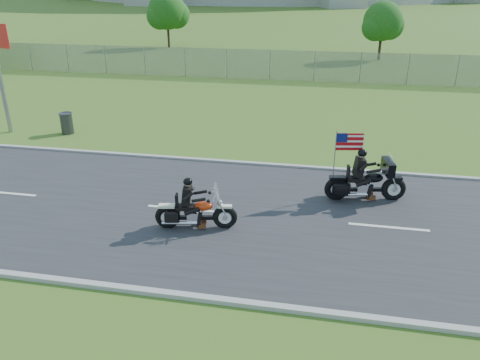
# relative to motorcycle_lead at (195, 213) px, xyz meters

# --- Properties ---
(ground) EXTENTS (420.00, 420.00, 0.00)m
(ground) POSITION_rel_motorcycle_lead_xyz_m (1.32, 1.01, -0.49)
(ground) COLOR #3B571B
(ground) RESTS_ON ground
(road) EXTENTS (120.00, 8.00, 0.04)m
(road) POSITION_rel_motorcycle_lead_xyz_m (1.32, 1.01, -0.47)
(road) COLOR #28282B
(road) RESTS_ON ground
(curb_north) EXTENTS (120.00, 0.18, 0.12)m
(curb_north) POSITION_rel_motorcycle_lead_xyz_m (1.32, 5.06, -0.44)
(curb_north) COLOR #9E9B93
(curb_north) RESTS_ON ground
(curb_south) EXTENTS (120.00, 0.18, 0.12)m
(curb_south) POSITION_rel_motorcycle_lead_xyz_m (1.32, -3.04, -0.44)
(curb_south) COLOR #9E9B93
(curb_south) RESTS_ON ground
(fence) EXTENTS (60.00, 0.03, 2.00)m
(fence) POSITION_rel_motorcycle_lead_xyz_m (-3.68, 21.01, 0.51)
(fence) COLOR gray
(fence) RESTS_ON ground
(tree_fence_near) EXTENTS (3.52, 3.28, 4.75)m
(tree_fence_near) POSITION_rel_motorcycle_lead_xyz_m (7.36, 31.04, 2.48)
(tree_fence_near) COLOR #382316
(tree_fence_near) RESTS_ON ground
(tree_fence_mid) EXTENTS (3.96, 3.69, 5.30)m
(tree_fence_mid) POSITION_rel_motorcycle_lead_xyz_m (-12.63, 35.05, 2.81)
(tree_fence_mid) COLOR #382316
(tree_fence_mid) RESTS_ON ground
(motorcycle_lead) EXTENTS (2.28, 0.82, 1.54)m
(motorcycle_lead) POSITION_rel_motorcycle_lead_xyz_m (0.00, 0.00, 0.00)
(motorcycle_lead) COLOR black
(motorcycle_lead) RESTS_ON ground
(motorcycle_follow) EXTENTS (2.54, 1.00, 2.13)m
(motorcycle_follow) POSITION_rel_motorcycle_lead_xyz_m (4.72, 2.74, 0.09)
(motorcycle_follow) COLOR black
(motorcycle_follow) RESTS_ON ground
(trash_can) EXTENTS (0.64, 0.64, 0.92)m
(trash_can) POSITION_rel_motorcycle_lead_xyz_m (-8.01, 7.30, -0.03)
(trash_can) COLOR #3B3B40
(trash_can) RESTS_ON ground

